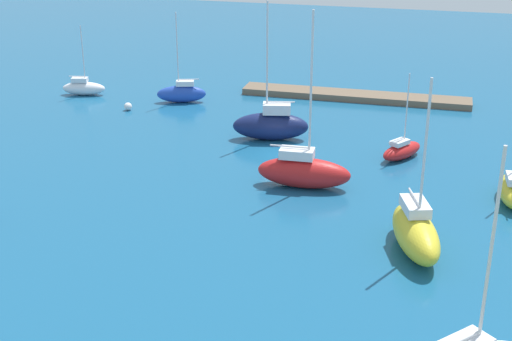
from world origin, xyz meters
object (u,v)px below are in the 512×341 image
object	(u,v)px
sailboat_red_inner_mooring	(402,150)
sailboat_navy_far_south	(271,125)
sailboat_red_by_breakwater	(304,171)
pier_dock	(355,96)
sailboat_blue_center_basin	(182,93)
sailboat_yellow_mid_basin	(416,232)
sailboat_white_outer_mooring	(84,88)
sailboat_yellow_lone_south	(512,190)
mooring_buoy_white	(128,106)

from	to	relation	value
sailboat_red_inner_mooring	sailboat_navy_far_south	size ratio (longest dim) A/B	0.59
sailboat_red_by_breakwater	pier_dock	bearing A→B (deg)	86.05
sailboat_blue_center_basin	sailboat_yellow_mid_basin	size ratio (longest dim) A/B	0.82
sailboat_navy_far_south	sailboat_yellow_mid_basin	bearing A→B (deg)	115.28
sailboat_white_outer_mooring	sailboat_blue_center_basin	size ratio (longest dim) A/B	0.80
sailboat_yellow_lone_south	sailboat_navy_far_south	size ratio (longest dim) A/B	0.66
sailboat_yellow_lone_south	sailboat_red_by_breakwater	distance (m)	16.03
sailboat_white_outer_mooring	sailboat_blue_center_basin	world-z (taller)	sailboat_blue_center_basin
pier_dock	sailboat_yellow_lone_south	bearing A→B (deg)	121.72
sailboat_white_outer_mooring	mooring_buoy_white	bearing A→B (deg)	-40.61
sailboat_red_inner_mooring	sailboat_white_outer_mooring	bearing A→B (deg)	106.96
sailboat_navy_far_south	pier_dock	bearing A→B (deg)	-122.98
pier_dock	sailboat_yellow_lone_south	size ratio (longest dim) A/B	2.93
sailboat_white_outer_mooring	mooring_buoy_white	distance (m)	8.40
sailboat_red_inner_mooring	sailboat_blue_center_basin	world-z (taller)	sailboat_blue_center_basin
sailboat_white_outer_mooring	sailboat_red_by_breakwater	bearing A→B (deg)	-44.68
sailboat_red_inner_mooring	sailboat_blue_center_basin	distance (m)	27.17
sailboat_red_by_breakwater	sailboat_white_outer_mooring	bearing A→B (deg)	144.15
pier_dock	sailboat_yellow_mid_basin	world-z (taller)	sailboat_yellow_mid_basin
mooring_buoy_white	sailboat_white_outer_mooring	bearing A→B (deg)	-29.58
mooring_buoy_white	sailboat_red_inner_mooring	bearing A→B (deg)	166.51
sailboat_red_inner_mooring	sailboat_navy_far_south	world-z (taller)	sailboat_navy_far_south
sailboat_yellow_lone_south	sailboat_red_by_breakwater	xyz separation A→B (m)	(15.98, 1.16, 0.38)
sailboat_blue_center_basin	mooring_buoy_white	world-z (taller)	sailboat_blue_center_basin
sailboat_blue_center_basin	mooring_buoy_white	distance (m)	6.24
pier_dock	sailboat_white_outer_mooring	world-z (taller)	sailboat_white_outer_mooring
sailboat_blue_center_basin	mooring_buoy_white	size ratio (longest dim) A/B	11.81
pier_dock	sailboat_blue_center_basin	world-z (taller)	sailboat_blue_center_basin
sailboat_yellow_lone_south	sailboat_blue_center_basin	size ratio (longest dim) A/B	0.88
mooring_buoy_white	sailboat_yellow_lone_south	bearing A→B (deg)	159.47
sailboat_navy_far_south	sailboat_red_by_breakwater	world-z (taller)	sailboat_red_by_breakwater
pier_dock	sailboat_red_inner_mooring	xyz separation A→B (m)	(-6.39, 17.35, 0.42)
sailboat_white_outer_mooring	pier_dock	bearing A→B (deg)	0.57
pier_dock	mooring_buoy_white	bearing A→B (deg)	24.30
sailboat_white_outer_mooring	sailboat_yellow_mid_basin	distance (m)	47.91
pier_dock	sailboat_blue_center_basin	xyz separation A→B (m)	(18.34, 6.10, 0.70)
pier_dock	mooring_buoy_white	size ratio (longest dim) A/B	30.33
sailboat_yellow_lone_south	sailboat_red_inner_mooring	distance (m)	11.40
sailboat_navy_far_south	sailboat_red_by_breakwater	distance (m)	11.56
sailboat_yellow_lone_south	mooring_buoy_white	size ratio (longest dim) A/B	10.36
sailboat_white_outer_mooring	sailboat_red_inner_mooring	size ratio (longest dim) A/B	1.03
sailboat_yellow_lone_south	sailboat_red_by_breakwater	size ratio (longest dim) A/B	0.61
sailboat_yellow_lone_south	mooring_buoy_white	xyz separation A→B (m)	(38.08, -14.26, -0.59)
sailboat_yellow_mid_basin	sailboat_navy_far_south	bearing A→B (deg)	-160.72
pier_dock	sailboat_navy_far_south	bearing A→B (deg)	68.85
sailboat_yellow_mid_basin	sailboat_yellow_lone_south	bearing A→B (deg)	128.00
sailboat_yellow_lone_south	sailboat_red_inner_mooring	size ratio (longest dim) A/B	1.13
sailboat_yellow_lone_south	sailboat_blue_center_basin	world-z (taller)	sailboat_blue_center_basin
sailboat_white_outer_mooring	sailboat_navy_far_south	distance (m)	25.92
sailboat_yellow_lone_south	sailboat_blue_center_basin	xyz separation A→B (m)	(33.53, -18.49, 0.05)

